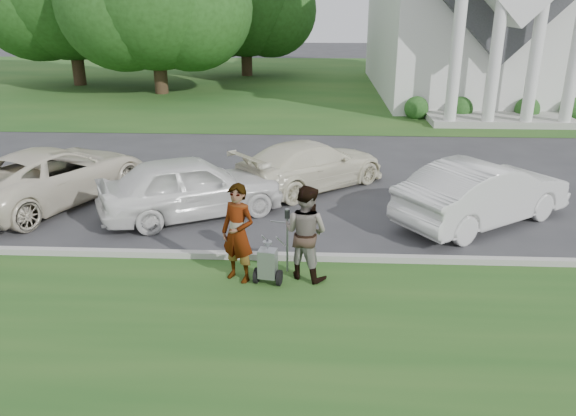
# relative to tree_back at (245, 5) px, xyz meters

# --- Properties ---
(ground) EXTENTS (120.00, 120.00, 0.00)m
(ground) POSITION_rel_tree_back_xyz_m (4.01, -29.99, -4.73)
(ground) COLOR #333335
(ground) RESTS_ON ground
(grass_strip) EXTENTS (80.00, 7.00, 0.01)m
(grass_strip) POSITION_rel_tree_back_xyz_m (4.01, -32.99, -4.72)
(grass_strip) COLOR #1D4B19
(grass_strip) RESTS_ON ground
(church_lawn) EXTENTS (80.00, 30.00, 0.01)m
(church_lawn) POSITION_rel_tree_back_xyz_m (4.01, -2.99, -4.72)
(church_lawn) COLOR #1D4B19
(church_lawn) RESTS_ON ground
(curb) EXTENTS (80.00, 0.18, 0.15)m
(curb) POSITION_rel_tree_back_xyz_m (4.01, -29.44, -4.65)
(curb) COLOR #9E9E93
(curb) RESTS_ON ground
(tree_back) EXTENTS (9.61, 7.60, 8.89)m
(tree_back) POSITION_rel_tree_back_xyz_m (0.00, 0.00, 0.00)
(tree_back) COLOR #332316
(tree_back) RESTS_ON ground
(striping_cart) EXTENTS (0.61, 1.11, 0.98)m
(striping_cart) POSITION_rel_tree_back_xyz_m (4.01, -30.50, -4.31)
(striping_cart) COLOR black
(striping_cart) RESTS_ON ground
(person_left) EXTENTS (0.86, 0.76, 1.97)m
(person_left) POSITION_rel_tree_back_xyz_m (3.43, -30.36, -3.74)
(person_left) COLOR #999999
(person_left) RESTS_ON ground
(person_right) EXTENTS (1.17, 1.09, 1.91)m
(person_right) POSITION_rel_tree_back_xyz_m (4.73, -30.19, -3.77)
(person_right) COLOR #999999
(person_right) RESTS_ON ground
(parking_meter_near) EXTENTS (0.10, 0.09, 1.37)m
(parking_meter_near) POSITION_rel_tree_back_xyz_m (4.36, -29.98, -3.86)
(parking_meter_near) COLOR gray
(parking_meter_near) RESTS_ON ground
(car_a) EXTENTS (4.51, 5.92, 1.50)m
(car_a) POSITION_rel_tree_back_xyz_m (-2.17, -26.03, -3.98)
(car_a) COLOR beige
(car_a) RESTS_ON ground
(car_b) EXTENTS (4.95, 3.73, 1.57)m
(car_b) POSITION_rel_tree_back_xyz_m (1.79, -26.95, -3.94)
(car_b) COLOR white
(car_b) RESTS_ON ground
(car_c) EXTENTS (4.84, 4.58, 1.38)m
(car_c) POSITION_rel_tree_back_xyz_m (4.79, -24.54, -4.04)
(car_c) COLOR #EFEACB
(car_c) RESTS_ON ground
(car_d) EXTENTS (4.83, 4.09, 1.56)m
(car_d) POSITION_rel_tree_back_xyz_m (9.01, -27.07, -3.94)
(car_d) COLOR silver
(car_d) RESTS_ON ground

